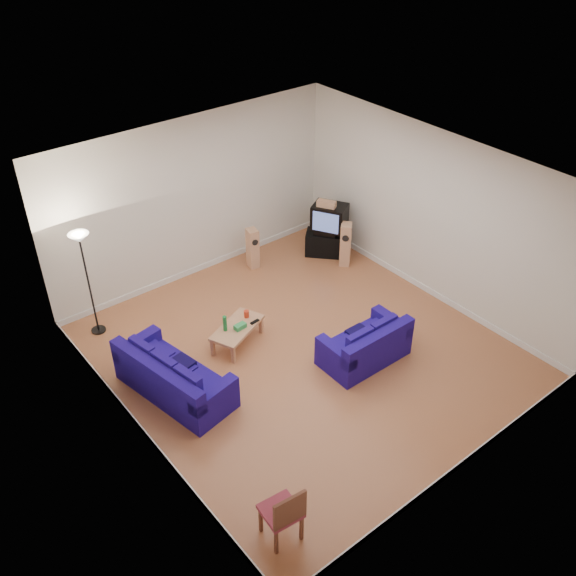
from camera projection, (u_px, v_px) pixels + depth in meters
room at (304, 276)px, 9.98m from camera, size 6.01×6.51×3.21m
sofa_three_seat at (173, 380)px, 9.88m from camera, size 1.20×2.09×0.76m
sofa_loveseat at (366, 347)px, 10.54m from camera, size 1.46×0.82×0.73m
coffee_table at (237, 329)px, 10.87m from camera, size 1.12×0.85×0.37m
bottle at (225, 323)px, 10.68m from camera, size 0.09×0.09×0.29m
tissue_box at (240, 326)px, 10.78m from camera, size 0.21×0.13×0.08m
red_canister at (246, 314)px, 11.03m from camera, size 0.13×0.13×0.13m
remote at (255, 322)px, 10.93m from camera, size 0.18×0.07×0.02m
tv_stand at (326, 243)px, 13.34m from camera, size 0.88×0.90×0.50m
av_receiver at (325, 231)px, 13.16m from camera, size 0.56×0.57×0.10m
television at (329, 217)px, 12.99m from camera, size 0.77×0.83×0.52m
centre_speaker at (326, 204)px, 12.76m from camera, size 0.31×0.40×0.13m
speaker_left at (253, 248)px, 12.83m from camera, size 0.24×0.29×0.84m
speaker_right at (345, 244)px, 12.89m from camera, size 0.34×0.34×0.92m
floor_lamp at (82, 252)px, 10.41m from camera, size 0.34×0.34×1.97m
dining_chair at (284, 512)px, 7.65m from camera, size 0.49×0.49×0.93m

